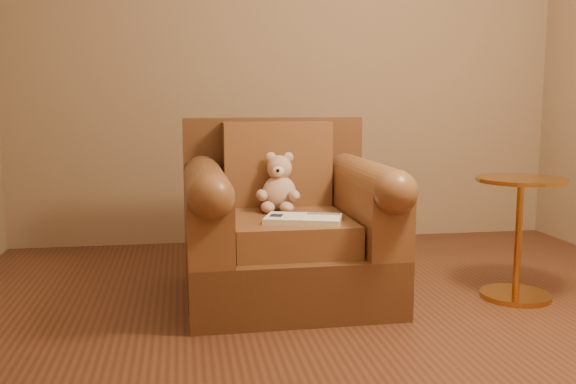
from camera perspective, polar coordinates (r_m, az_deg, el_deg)
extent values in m
plane|color=#532E1C|center=(2.94, 6.73, -12.47)|extent=(4.00, 4.00, 0.00)
cube|color=#8F7658|center=(4.71, 0.11, 12.05)|extent=(4.00, 0.02, 2.70)
cube|color=#55341C|center=(3.40, -0.14, -6.98)|extent=(1.05, 0.99, 0.29)
cube|color=#55341C|center=(3.74, -1.31, 1.69)|extent=(1.04, 0.11, 0.64)
cube|color=brown|center=(3.30, 0.01, -3.48)|extent=(0.61, 0.73, 0.16)
cube|color=brown|center=(3.60, -0.98, 2.52)|extent=(0.60, 0.17, 0.47)
cube|color=brown|center=(3.24, -7.24, -2.18)|extent=(0.22, 0.88, 0.33)
cube|color=brown|center=(3.38, 6.95, -1.74)|extent=(0.22, 0.88, 0.33)
cylinder|color=brown|center=(3.21, -7.29, 0.73)|extent=(0.22, 0.88, 0.21)
cylinder|color=brown|center=(3.35, 7.00, 1.05)|extent=(0.22, 0.88, 0.21)
ellipsoid|color=tan|center=(3.46, -0.78, -0.12)|extent=(0.19, 0.17, 0.20)
sphere|color=tan|center=(3.45, -0.77, 2.16)|extent=(0.14, 0.14, 0.14)
ellipsoid|color=tan|center=(3.46, -1.55, 3.11)|extent=(0.05, 0.03, 0.05)
ellipsoid|color=tan|center=(3.45, 0.03, 3.10)|extent=(0.05, 0.03, 0.05)
ellipsoid|color=beige|center=(3.39, -0.87, 1.84)|extent=(0.06, 0.04, 0.05)
sphere|color=black|center=(3.37, -0.91, 1.92)|extent=(0.02, 0.02, 0.02)
ellipsoid|color=tan|center=(3.39, -2.35, -0.29)|extent=(0.06, 0.12, 0.06)
ellipsoid|color=tan|center=(3.37, 0.54, -0.33)|extent=(0.06, 0.12, 0.06)
ellipsoid|color=tan|center=(3.36, -1.81, -1.37)|extent=(0.07, 0.12, 0.06)
ellipsoid|color=tan|center=(3.35, -0.12, -1.40)|extent=(0.07, 0.12, 0.06)
cube|color=beige|center=(3.12, 1.36, -2.44)|extent=(0.42, 0.32, 0.03)
cube|color=white|center=(3.13, -0.30, -2.14)|extent=(0.24, 0.26, 0.00)
cube|color=white|center=(3.11, 3.04, -2.23)|extent=(0.24, 0.26, 0.00)
cube|color=beige|center=(3.12, 1.36, -2.17)|extent=(0.08, 0.21, 0.00)
cube|color=#0F1638|center=(3.14, -1.04, -2.09)|extent=(0.08, 0.09, 0.00)
cube|color=slate|center=(3.19, 3.18, -1.94)|extent=(0.17, 0.09, 0.00)
cylinder|color=#BE7E34|center=(3.63, 19.55, -8.64)|extent=(0.36, 0.36, 0.03)
cylinder|color=#BE7E34|center=(3.55, 19.79, -3.92)|extent=(0.04, 0.04, 0.59)
cylinder|color=#BE7E34|center=(3.50, 20.03, 1.03)|extent=(0.46, 0.46, 0.02)
cylinder|color=#BE7E34|center=(3.50, 20.02, 0.79)|extent=(0.04, 0.04, 0.02)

